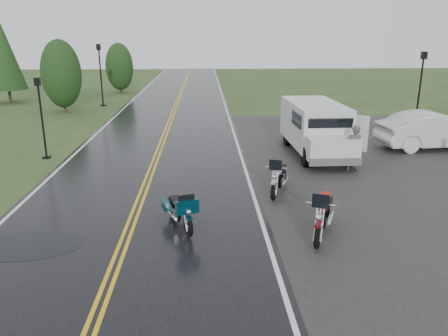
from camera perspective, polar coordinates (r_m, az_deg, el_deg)
The scene contains 15 objects.
ground at distance 13.26m, azimuth -11.85°, elevation -6.84°, with size 120.00×120.00×0.00m, color #2D471E.
road at distance 22.69m, azimuth -8.03°, elevation 3.45°, with size 8.00×100.00×0.04m, color black.
parking_pad at distance 19.85m, azimuth 23.94°, elevation 0.13°, with size 14.00×24.00×0.03m, color black.
motorcycle_red at distance 11.31m, azimuth 12.25°, elevation -7.28°, with size 0.86×2.37×1.40m, color #54090E, non-canonical shape.
motorcycle_teal at distance 11.77m, azimuth -4.71°, elevation -6.55°, with size 0.72×1.99×1.18m, color #042734, non-canonical shape.
motorcycle_silver at distance 14.29m, azimuth 6.58°, elevation -1.92°, with size 0.82×2.26×1.34m, color #A5A8AC, non-canonical shape.
van_white at distance 18.20m, azimuth 10.81°, elevation 3.72°, with size 2.27×6.05×2.38m, color silver, non-canonical shape.
person_at_van at distance 18.14m, azimuth 16.56°, elevation 2.41°, with size 0.68×0.44×1.85m, color #47474C.
sedan_white at distance 23.22m, azimuth 25.72°, elevation 4.39°, with size 1.85×5.31×1.75m, color silver.
lamp_post_near_left at distance 20.66m, azimuth -22.69°, elevation 5.99°, with size 0.31×0.31×3.59m, color black, non-canonical shape.
lamp_post_far_left at distance 35.10m, azimuth -15.80°, elevation 11.59°, with size 0.40×0.40×4.67m, color black, non-canonical shape.
lamp_post_far_right at distance 28.02m, azimuth 24.18°, elevation 9.27°, with size 0.38×0.38×4.43m, color black, non-canonical shape.
tree_left_mid at distance 33.25m, azimuth -20.40°, elevation 10.57°, with size 2.75×2.75×4.29m, color #1E3D19, non-canonical shape.
tree_left_far at distance 42.77m, azimuth -13.46°, elevation 12.12°, with size 2.55×2.55×3.92m, color #1E3D19, non-canonical shape.
pine_left_far at distance 39.35m, azimuth -26.67°, elevation 12.09°, with size 2.97×2.97×6.19m, color #1E3D19, non-canonical shape.
Camera 1 is at (2.16, -11.97, 5.28)m, focal length 35.00 mm.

